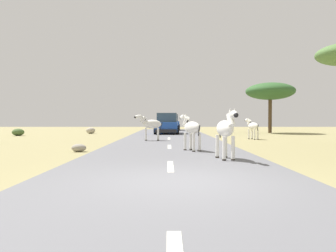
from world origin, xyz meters
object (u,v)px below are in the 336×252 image
at_px(zebra_2, 152,124).
at_px(zebra_3, 254,126).
at_px(zebra_0, 227,129).
at_px(car_0, 171,123).
at_px(rock_2, 80,148).
at_px(bush_0, 20,132).
at_px(car_1, 168,124).
at_px(tree_2, 272,91).
at_px(rock_3, 92,131).
at_px(zebra_1, 192,128).

relative_size(zebra_2, zebra_3, 1.18).
xyz_separation_m(zebra_0, car_0, (-1.65, 25.98, -0.14)).
height_order(car_0, rock_2, car_0).
bearing_deg(bush_0, car_1, 12.71).
height_order(zebra_2, bush_0, zebra_2).
distance_m(tree_2, rock_3, 16.44).
bearing_deg(bush_0, rock_2, -56.44).
distance_m(zebra_2, car_1, 8.74).
xyz_separation_m(zebra_0, zebra_3, (3.59, 10.58, -0.16)).
height_order(zebra_3, bush_0, zebra_3).
height_order(car_1, tree_2, tree_2).
distance_m(car_0, rock_3, 10.42).
height_order(zebra_2, car_0, car_0).
xyz_separation_m(zebra_2, car_1, (0.95, 8.69, -0.13)).
bearing_deg(tree_2, car_0, 144.23).
bearing_deg(zebra_3, zebra_1, -140.12).
distance_m(zebra_1, car_1, 14.69).
xyz_separation_m(zebra_2, car_0, (1.18, 17.22, -0.13)).
xyz_separation_m(zebra_3, rock_2, (-8.94, -7.75, -0.67)).
bearing_deg(rock_2, rock_3, 101.72).
xyz_separation_m(zebra_3, car_1, (-5.46, 6.88, 0.02)).
bearing_deg(bush_0, zebra_2, -30.11).
relative_size(bush_0, rock_3, 1.15).
xyz_separation_m(car_1, bush_0, (-11.47, -2.59, -0.58)).
relative_size(bush_0, rock_2, 1.55).
height_order(zebra_1, rock_2, zebra_1).
height_order(zebra_0, zebra_1, zebra_0).
distance_m(zebra_1, tree_2, 18.81).
bearing_deg(rock_2, zebra_0, -27.81).
xyz_separation_m(zebra_2, tree_2, (10.30, 10.64, 2.80)).
bearing_deg(car_0, rock_2, -102.93).
relative_size(tree_2, rock_3, 5.78).
height_order(zebra_0, rock_2, zebra_0).
bearing_deg(zebra_2, bush_0, 55.88).
distance_m(zebra_0, zebra_2, 9.21).
relative_size(zebra_0, car_0, 0.38).
bearing_deg(car_1, zebra_3, 130.86).
distance_m(zebra_1, rock_3, 17.20).
height_order(zebra_2, rock_2, zebra_2).
bearing_deg(car_0, rock_3, -135.34).
bearing_deg(rock_2, car_1, 76.61).
bearing_deg(zebra_0, rock_3, -73.23).
xyz_separation_m(car_0, rock_3, (-6.90, -7.79, -0.57)).
xyz_separation_m(car_1, tree_2, (9.35, 1.95, 2.93)).
xyz_separation_m(bush_0, rock_3, (4.80, 3.32, 0.00)).
distance_m(zebra_3, tree_2, 10.09).
bearing_deg(car_0, zebra_3, -75.07).
bearing_deg(zebra_1, zebra_2, 82.07).
relative_size(rock_2, rock_3, 0.74).
distance_m(zebra_1, bush_0, 17.36).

